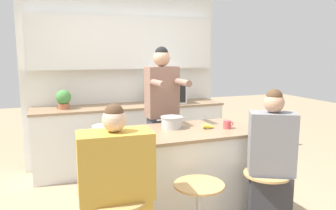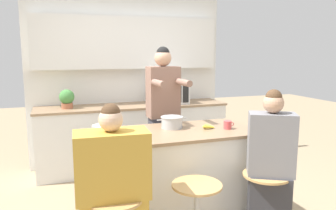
{
  "view_description": "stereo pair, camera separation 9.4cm",
  "coord_description": "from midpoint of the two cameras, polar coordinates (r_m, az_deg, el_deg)",
  "views": [
    {
      "loc": [
        -1.13,
        -2.93,
        1.69
      ],
      "look_at": [
        0.0,
        0.08,
        1.17
      ],
      "focal_mm": 35.0,
      "sensor_mm": 36.0,
      "label": 1
    },
    {
      "loc": [
        -1.04,
        -2.96,
        1.69
      ],
      "look_at": [
        0.0,
        0.08,
        1.17
      ],
      "focal_mm": 35.0,
      "sensor_mm": 36.0,
      "label": 2
    }
  ],
  "objects": [
    {
      "name": "wall_back",
      "position": [
        4.98,
        -6.39,
        7.42
      ],
      "size": [
        2.93,
        0.22,
        2.7
      ],
      "color": "silver",
      "rests_on": "ground_plane"
    },
    {
      "name": "back_counter",
      "position": [
        4.85,
        -5.4,
        -5.45
      ],
      "size": [
        2.73,
        0.61,
        0.94
      ],
      "color": "white",
      "rests_on": "ground_plane"
    },
    {
      "name": "kitchen_island",
      "position": [
        3.37,
        1.26,
        -12.12
      ],
      "size": [
        1.68,
        0.79,
        0.92
      ],
      "color": "black",
      "rests_on": "ground_plane"
    },
    {
      "name": "bar_stool_rightmost",
      "position": [
        3.18,
        17.42,
        -15.73
      ],
      "size": [
        0.42,
        0.42,
        0.63
      ],
      "color": "tan",
      "rests_on": "ground_plane"
    },
    {
      "name": "person_cooking",
      "position": [
        3.82,
        -0.12,
        -3.01
      ],
      "size": [
        0.37,
        0.55,
        1.75
      ],
      "rotation": [
        0.0,
        0.0,
        0.02
      ],
      "color": "#383842",
      "rests_on": "ground_plane"
    },
    {
      "name": "person_wrapped_blanket",
      "position": [
        2.56,
        -8.49,
        -15.68
      ],
      "size": [
        0.55,
        0.32,
        1.33
      ],
      "rotation": [
        0.0,
        0.0,
        -0.06
      ],
      "color": "gold",
      "rests_on": "ground_plane"
    },
    {
      "name": "person_seated_near",
      "position": [
        3.09,
        18.15,
        -11.39
      ],
      "size": [
        0.45,
        0.4,
        1.38
      ],
      "rotation": [
        0.0,
        0.0,
        -0.5
      ],
      "color": "#333338",
      "rests_on": "ground_plane"
    },
    {
      "name": "cooking_pot",
      "position": [
        3.35,
        1.48,
        -3.02
      ],
      "size": [
        0.32,
        0.23,
        0.12
      ],
      "color": "#B7BABC",
      "rests_on": "kitchen_island"
    },
    {
      "name": "fruit_bowl",
      "position": [
        3.19,
        -10.41,
        -4.18
      ],
      "size": [
        0.21,
        0.21,
        0.08
      ],
      "color": "silver",
      "rests_on": "kitchen_island"
    },
    {
      "name": "coffee_cup_near",
      "position": [
        3.03,
        -5.11,
        -4.77
      ],
      "size": [
        0.1,
        0.07,
        0.08
      ],
      "color": "#4C7099",
      "rests_on": "kitchen_island"
    },
    {
      "name": "coffee_cup_far",
      "position": [
        3.39,
        11.13,
        -3.42
      ],
      "size": [
        0.11,
        0.08,
        0.08
      ],
      "color": "#DB4C51",
      "rests_on": "kitchen_island"
    },
    {
      "name": "banana_bunch",
      "position": [
        3.36,
        7.66,
        -3.75
      ],
      "size": [
        0.15,
        0.11,
        0.05
      ],
      "color": "yellow",
      "rests_on": "kitchen_island"
    },
    {
      "name": "microwave",
      "position": [
        4.86,
        0.91,
        2.12
      ],
      "size": [
        0.49,
        0.37,
        0.32
      ],
      "color": "white",
      "rests_on": "back_counter"
    },
    {
      "name": "potted_plant",
      "position": [
        4.61,
        -16.66,
        1.12
      ],
      "size": [
        0.2,
        0.2,
        0.26
      ],
      "color": "#A86042",
      "rests_on": "back_counter"
    }
  ]
}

